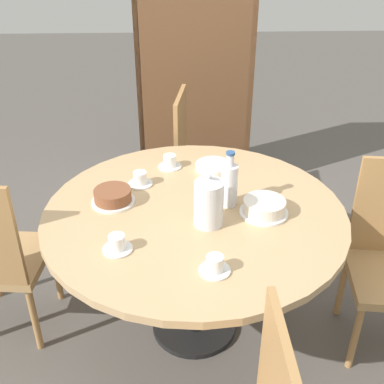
% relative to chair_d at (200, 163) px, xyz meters
% --- Properties ---
extents(ground_plane, '(14.00, 14.00, 0.00)m').
position_rel_chair_d_xyz_m(ground_plane, '(-0.08, -0.95, -0.49)').
color(ground_plane, '#56514C').
extents(dining_table, '(1.38, 1.38, 0.74)m').
position_rel_chair_d_xyz_m(dining_table, '(-0.08, -0.95, 0.14)').
color(dining_table, black).
rests_on(dining_table, ground_plane).
extents(chair_d, '(0.48, 0.48, 0.95)m').
position_rel_chair_d_xyz_m(chair_d, '(0.00, 0.00, 0.00)').
color(chair_d, '#A87A47').
rests_on(chair_d, ground_plane).
extents(bookshelf, '(0.83, 0.28, 1.75)m').
position_rel_chair_d_xyz_m(bookshelf, '(-0.01, 0.61, 0.37)').
color(bookshelf, brown).
rests_on(bookshelf, ground_plane).
extents(coffee_pot, '(0.13, 0.13, 0.24)m').
position_rel_chair_d_xyz_m(coffee_pot, '(-0.02, -1.07, 0.36)').
color(coffee_pot, silver).
rests_on(coffee_pot, dining_table).
extents(water_bottle, '(0.08, 0.08, 0.27)m').
position_rel_chair_d_xyz_m(water_bottle, '(0.08, -0.91, 0.36)').
color(water_bottle, silver).
rests_on(water_bottle, dining_table).
extents(cake_main, '(0.22, 0.22, 0.07)m').
position_rel_chair_d_xyz_m(cake_main, '(0.23, -1.00, 0.29)').
color(cake_main, white).
rests_on(cake_main, dining_table).
extents(cake_second, '(0.20, 0.20, 0.07)m').
position_rel_chair_d_xyz_m(cake_second, '(-0.45, -0.88, 0.29)').
color(cake_second, white).
rests_on(cake_second, dining_table).
extents(cup_a, '(0.12, 0.12, 0.07)m').
position_rel_chair_d_xyz_m(cup_a, '(-0.33, -0.71, 0.28)').
color(cup_a, silver).
rests_on(cup_a, dining_table).
extents(cup_b, '(0.12, 0.12, 0.07)m').
position_rel_chair_d_xyz_m(cup_b, '(-0.19, -0.53, 0.28)').
color(cup_b, silver).
rests_on(cup_b, dining_table).
extents(cup_c, '(0.12, 0.12, 0.07)m').
position_rel_chair_d_xyz_m(cup_c, '(-0.02, -1.38, 0.28)').
color(cup_c, silver).
rests_on(cup_c, dining_table).
extents(cup_d, '(0.12, 0.12, 0.07)m').
position_rel_chair_d_xyz_m(cup_d, '(-0.40, -1.24, 0.28)').
color(cup_d, silver).
rests_on(cup_d, dining_table).
extents(plate_stack, '(0.19, 0.19, 0.03)m').
position_rel_chair_d_xyz_m(plate_stack, '(0.04, -0.56, 0.27)').
color(plate_stack, white).
rests_on(plate_stack, dining_table).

